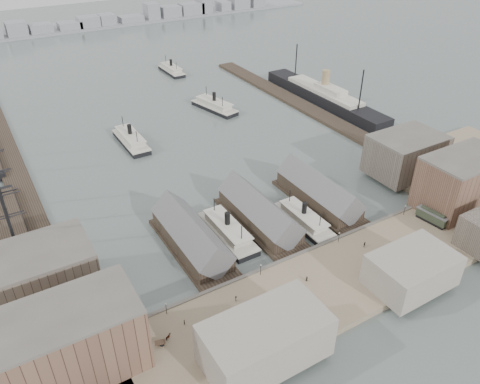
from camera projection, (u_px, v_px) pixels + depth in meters
ground at (287, 250)px, 151.14m from camera, size 900.00×900.00×0.00m
quay at (328, 285)px, 136.11m from camera, size 180.00×30.00×2.00m
seawall at (297, 257)px, 146.76m from camera, size 180.00×1.20×2.30m
west_wharf at (13, 170)px, 193.79m from camera, size 10.00×220.00×1.60m
east_wharf at (308, 109)px, 249.68m from camera, size 10.00×180.00×1.60m
ferry_shed_west at (191, 237)px, 149.65m from camera, size 14.00×42.00×12.60m
ferry_shed_center at (260, 213)px, 160.89m from camera, size 14.00×42.00×12.60m
ferry_shed_east at (319, 192)px, 172.14m from camera, size 14.00×42.00×12.60m
warehouse_west_front at (71, 343)px, 106.27m from camera, size 32.00×18.00×18.00m
warehouse_west_back at (45, 272)px, 129.09m from camera, size 26.00×20.00×14.00m
warehouse_east_front at (461, 182)px, 164.82m from camera, size 30.00×18.00×19.00m
warehouse_east_back at (406, 155)px, 186.33m from camera, size 28.00×20.00×15.00m
street_bldg_center at (412, 270)px, 132.85m from camera, size 24.00×16.00×10.00m
street_bldg_west at (265, 340)px, 110.69m from camera, size 30.00×16.00×12.00m
lamp_post_far_w at (166, 307)px, 124.08m from camera, size 0.44×0.44×3.92m
lamp_post_near_w at (261, 268)px, 137.06m from camera, size 0.44×0.44×3.92m
lamp_post_near_e at (339, 236)px, 150.03m from camera, size 0.44×0.44×3.92m
lamp_post_far_e at (405, 208)px, 163.00m from camera, size 0.44×0.44×3.92m
far_shore at (52, 27)px, 390.35m from camera, size 500.00×40.00×15.72m
ferry_docked_west at (228, 231)px, 156.09m from camera, size 8.51×28.37×10.13m
ferry_docked_east at (303, 219)px, 161.99m from camera, size 7.92×26.39×9.43m
ferry_open_near at (131, 139)px, 214.25m from camera, size 8.74×29.13×10.40m
ferry_open_mid at (214, 106)px, 248.89m from camera, size 15.04×30.11×10.32m
ferry_open_far at (171, 70)px, 301.08m from camera, size 8.37×26.24×9.32m
sailing_ship_near at (13, 232)px, 154.81m from camera, size 9.01×62.09×37.05m
ocean_steamer at (324, 96)px, 256.81m from camera, size 12.48×91.18×18.24m
tram at (432, 217)px, 159.78m from camera, size 4.39×11.51×3.99m
horse_cart_left at (166, 338)px, 117.54m from camera, size 4.85×2.57×1.63m
horse_cart_center at (277, 301)px, 128.36m from camera, size 4.94×2.91×1.60m
horse_cart_right at (383, 266)px, 140.75m from camera, size 4.71×3.27×1.46m
pedestrian_0 at (184, 322)px, 122.01m from camera, size 0.52×0.65×1.61m
pedestrian_1 at (211, 338)px, 117.61m from camera, size 0.96×0.81×1.74m
pedestrian_2 at (236, 299)px, 129.10m from camera, size 1.05×1.26×1.70m
pedestrian_3 at (268, 315)px, 124.21m from camera, size 0.98×0.41×1.67m
pedestrian_4 at (307, 279)px, 135.88m from camera, size 0.87×0.64×1.62m
pedestrian_5 at (368, 263)px, 141.57m from camera, size 0.71×0.75×1.65m
pedestrian_6 at (365, 244)px, 149.13m from camera, size 1.11×1.10×1.80m
pedestrian_7 at (427, 255)px, 144.70m from camera, size 1.35×1.21×1.81m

